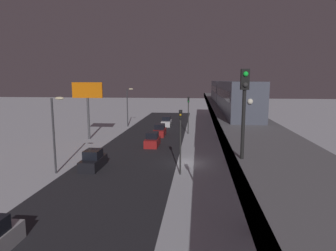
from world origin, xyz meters
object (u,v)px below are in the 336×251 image
at_px(sedan_white, 167,122).
at_px(traffic_light_mid, 188,110).
at_px(sedan_red, 152,140).
at_px(sedan_red_2, 160,131).
at_px(rail_signal, 244,98).
at_px(commercial_billboard, 88,96).
at_px(sedan_black, 93,161).
at_px(traffic_light_near, 180,133).
at_px(subway_train, 227,93).

bearing_deg(sedan_white, traffic_light_mid, -61.12).
height_order(sedan_red, sedan_red_2, same).
height_order(rail_signal, sedan_white, rail_signal).
bearing_deg(commercial_billboard, sedan_white, -126.28).
xyz_separation_m(rail_signal, sedan_red, (8.36, -26.80, -7.63)).
xyz_separation_m(sedan_black, traffic_light_near, (-9.30, 1.20, 3.40)).
xyz_separation_m(sedan_white, traffic_light_near, (-4.70, 30.74, 3.41)).
xyz_separation_m(subway_train, sedan_black, (15.00, 12.83, -6.68)).
height_order(sedan_white, traffic_light_near, traffic_light_near).
relative_size(sedan_black, sedan_red_2, 0.97).
xyz_separation_m(rail_signal, traffic_light_near, (3.66, -14.58, -4.23)).
bearing_deg(rail_signal, traffic_light_mid, -84.32).
relative_size(sedan_red_2, traffic_light_mid, 0.67).
relative_size(sedan_red, commercial_billboard, 0.46).
distance_m(traffic_light_near, commercial_billboard, 22.47).
relative_size(sedan_red_2, traffic_light_near, 0.67).
bearing_deg(rail_signal, traffic_light_near, -75.90).
bearing_deg(commercial_billboard, sedan_black, 112.42).
xyz_separation_m(traffic_light_mid, commercial_billboard, (15.45, 6.12, 2.63)).
height_order(sedan_white, sedan_red_2, same).
distance_m(rail_signal, sedan_red_2, 36.47).
distance_m(sedan_red, traffic_light_near, 13.53).
height_order(sedan_white, commercial_billboard, commercial_billboard).
xyz_separation_m(subway_train, sedan_white, (10.40, -16.71, -6.69)).
distance_m(sedan_white, sedan_black, 29.90).
relative_size(rail_signal, traffic_light_mid, 0.62).
bearing_deg(sedan_red, sedan_white, 90.00).
relative_size(rail_signal, commercial_billboard, 0.45).
bearing_deg(sedan_red_2, traffic_light_mid, 24.31).
relative_size(sedan_white, sedan_red, 1.05).
relative_size(sedan_white, commercial_billboard, 0.48).
xyz_separation_m(traffic_light_near, commercial_billboard, (15.45, -16.10, 2.63)).
height_order(sedan_white, sedan_black, same).
height_order(traffic_light_near, traffic_light_mid, same).
height_order(rail_signal, commercial_billboard, rail_signal).
distance_m(subway_train, sedan_red, 12.49).
relative_size(rail_signal, sedan_red, 0.98).
bearing_deg(sedan_red_2, sedan_white, 90.00).
bearing_deg(rail_signal, commercial_billboard, -58.08).
bearing_deg(rail_signal, sedan_red_2, -76.44).
distance_m(subway_train, traffic_light_mid, 10.51).
xyz_separation_m(subway_train, traffic_light_near, (5.70, 14.03, -3.28)).
distance_m(sedan_black, commercial_billboard, 17.21).
bearing_deg(sedan_red, sedan_red_2, 90.00).
height_order(subway_train, sedan_red_2, subway_train).
relative_size(subway_train, traffic_light_near, 5.76).
height_order(sedan_black, traffic_light_near, traffic_light_near).
xyz_separation_m(sedan_black, commercial_billboard, (6.15, -14.90, 6.03)).
height_order(sedan_red, commercial_billboard, commercial_billboard).
xyz_separation_m(rail_signal, sedan_black, (12.96, -15.78, -7.63)).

